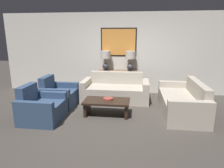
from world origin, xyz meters
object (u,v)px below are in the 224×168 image
at_px(table_lamp_left, 106,58).
at_px(couch_by_back_wall, 115,91).
at_px(table_lamp_right, 130,59).
at_px(couch_by_side, 183,102).
at_px(coffee_table, 107,104).
at_px(console_table, 118,82).
at_px(armchair_near_camera, 41,109).
at_px(armchair_near_back_wall, 58,96).
at_px(decorative_bowl, 108,99).

height_order(table_lamp_left, couch_by_back_wall, table_lamp_left).
bearing_deg(table_lamp_right, couch_by_back_wall, -119.93).
relative_size(couch_by_back_wall, couch_by_side, 1.00).
bearing_deg(coffee_table, table_lamp_left, 99.63).
distance_m(table_lamp_right, coffee_table, 2.16).
height_order(console_table, table_lamp_right, table_lamp_right).
bearing_deg(couch_by_side, armchair_near_camera, -165.31).
bearing_deg(armchair_near_camera, coffee_table, 19.23).
distance_m(table_lamp_right, armchair_near_camera, 3.22).
bearing_deg(table_lamp_right, console_table, 180.00).
relative_size(couch_by_back_wall, coffee_table, 1.77).
bearing_deg(armchair_near_back_wall, console_table, 42.57).
bearing_deg(armchair_near_camera, armchair_near_back_wall, 90.00).
height_order(table_lamp_left, couch_by_side, table_lamp_left).
distance_m(couch_by_side, armchair_near_back_wall, 3.32).
xyz_separation_m(couch_by_side, armchair_near_camera, (-3.32, -0.87, 0.00)).
bearing_deg(decorative_bowl, armchair_near_back_wall, 163.04).
height_order(couch_by_side, coffee_table, couch_by_side).
relative_size(table_lamp_left, decorative_bowl, 2.65).
bearing_deg(console_table, coffee_table, -92.51).
xyz_separation_m(console_table, armchair_near_camera, (-1.53, -2.41, -0.11)).
bearing_deg(decorative_bowl, coffee_table, -118.63).
distance_m(table_lamp_right, decorative_bowl, 2.06).
bearing_deg(couch_by_back_wall, table_lamp_right, 60.07).
distance_m(table_lamp_left, coffee_table, 2.13).
relative_size(console_table, coffee_table, 1.16).
height_order(couch_by_back_wall, decorative_bowl, couch_by_back_wall).
relative_size(table_lamp_right, couch_by_side, 0.33).
bearing_deg(table_lamp_left, console_table, 0.00).
relative_size(coffee_table, armchair_near_back_wall, 1.21).
bearing_deg(couch_by_back_wall, armchair_near_camera, -131.89).
relative_size(couch_by_side, decorative_bowl, 8.11).
xyz_separation_m(table_lamp_left, coffee_table, (0.32, -1.90, -0.90)).
xyz_separation_m(console_table, armchair_near_back_wall, (-1.53, -1.40, -0.11)).
bearing_deg(console_table, couch_by_back_wall, -90.00).
height_order(armchair_near_back_wall, armchair_near_camera, same).
bearing_deg(decorative_bowl, table_lamp_left, 100.80).
xyz_separation_m(console_table, coffee_table, (-0.08, -1.90, -0.11)).
bearing_deg(table_lamp_right, armchair_near_back_wall, -144.05).
height_order(couch_by_back_wall, armchair_near_back_wall, armchair_near_back_wall).
xyz_separation_m(console_table, couch_by_back_wall, (0.00, -0.71, -0.11)).
xyz_separation_m(coffee_table, armchair_near_camera, (-1.44, -0.50, 0.00)).
bearing_deg(armchair_near_camera, console_table, 57.64).
xyz_separation_m(couch_by_side, armchair_near_back_wall, (-3.32, 0.14, 0.00)).
bearing_deg(table_lamp_left, couch_by_back_wall, -60.07).
xyz_separation_m(couch_by_back_wall, decorative_bowl, (-0.05, -1.14, 0.12)).
xyz_separation_m(table_lamp_right, armchair_near_back_wall, (-1.93, -1.40, -0.90)).
distance_m(decorative_bowl, armchair_near_camera, 1.58).
xyz_separation_m(couch_by_back_wall, armchair_near_back_wall, (-1.53, -0.69, 0.00)).
height_order(table_lamp_right, armchair_near_camera, table_lamp_right).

